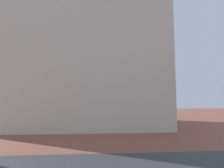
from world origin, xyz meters
The scene contains 2 objects.
ground_plane centered at (0.00, 10.00, 0.00)m, with size 120.00×120.00×0.00m, color brown.
landmark_building centered at (-3.62, 25.50, 11.20)m, with size 23.70×14.78×35.85m.
Camera 1 is at (-1.16, -2.46, 4.08)m, focal length 27.73 mm.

